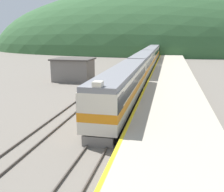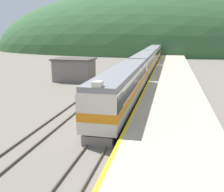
{
  "view_description": "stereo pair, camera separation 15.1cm",
  "coord_description": "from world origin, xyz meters",
  "px_view_note": "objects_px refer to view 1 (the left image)",
  "views": [
    {
      "loc": [
        4.63,
        2.07,
        7.79
      ],
      "look_at": [
        -0.05,
        23.57,
        2.52
      ],
      "focal_mm": 42.0,
      "sensor_mm": 36.0,
      "label": 1
    },
    {
      "loc": [
        4.78,
        2.1,
        7.79
      ],
      "look_at": [
        -0.05,
        23.57,
        2.52
      ],
      "focal_mm": 42.0,
      "sensor_mm": 36.0,
      "label": 2
    }
  ],
  "objects_px": {
    "carriage_fourth": "(155,50)",
    "carriage_fifth": "(158,47)",
    "carriage_third": "(151,55)",
    "carriage_second": "(143,64)",
    "express_train_lead_car": "(122,87)"
  },
  "relations": [
    {
      "from": "carriage_fourth",
      "to": "carriage_fifth",
      "type": "distance_m",
      "value": 20.62
    },
    {
      "from": "carriage_third",
      "to": "carriage_fifth",
      "type": "xyz_separation_m",
      "value": [
        0.0,
        41.24,
        0.0
      ]
    },
    {
      "from": "carriage_second",
      "to": "carriage_fifth",
      "type": "relative_size",
      "value": 1.0
    },
    {
      "from": "carriage_third",
      "to": "carriage_fifth",
      "type": "relative_size",
      "value": 1.0
    },
    {
      "from": "carriage_third",
      "to": "carriage_fourth",
      "type": "bearing_deg",
      "value": 90.0
    },
    {
      "from": "carriage_second",
      "to": "carriage_fourth",
      "type": "height_order",
      "value": "same"
    },
    {
      "from": "carriage_fourth",
      "to": "carriage_fifth",
      "type": "height_order",
      "value": "same"
    },
    {
      "from": "carriage_fifth",
      "to": "carriage_fourth",
      "type": "bearing_deg",
      "value": -90.0
    },
    {
      "from": "carriage_second",
      "to": "carriage_fourth",
      "type": "xyz_separation_m",
      "value": [
        0.0,
        41.24,
        0.0
      ]
    },
    {
      "from": "express_train_lead_car",
      "to": "carriage_fifth",
      "type": "relative_size",
      "value": 1.05
    },
    {
      "from": "carriage_third",
      "to": "carriage_fourth",
      "type": "height_order",
      "value": "same"
    },
    {
      "from": "express_train_lead_car",
      "to": "carriage_fifth",
      "type": "bearing_deg",
      "value": 90.0
    },
    {
      "from": "express_train_lead_car",
      "to": "carriage_second",
      "type": "xyz_separation_m",
      "value": [
        0.0,
        21.33,
        -0.01
      ]
    },
    {
      "from": "carriage_second",
      "to": "carriage_fifth",
      "type": "distance_m",
      "value": 61.85
    },
    {
      "from": "carriage_second",
      "to": "carriage_third",
      "type": "height_order",
      "value": "same"
    }
  ]
}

